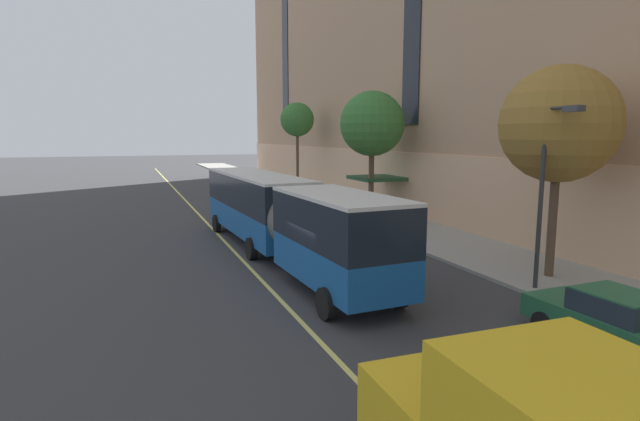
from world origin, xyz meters
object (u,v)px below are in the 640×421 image
at_px(parked_car_silver_2, 267,189).
at_px(street_tree_far_downtown, 297,120).
at_px(street_tree_far_uptown, 372,124).
at_px(parked_car_red_4, 346,220).
at_px(street_tree_mid_block, 559,125).
at_px(city_bus, 280,213).
at_px(street_lamp, 548,178).
at_px(parked_car_green_5, 611,320).
at_px(parked_car_champagne_1, 308,205).

relative_size(parked_car_silver_2, street_tree_far_downtown, 0.54).
xyz_separation_m(parked_car_silver_2, street_tree_far_uptown, (3.45, -13.41, 5.47)).
distance_m(parked_car_red_4, street_tree_mid_block, 12.86).
relative_size(city_bus, street_lamp, 2.90).
xyz_separation_m(parked_car_green_5, street_tree_mid_block, (3.49, 5.44, 5.14)).
relative_size(street_tree_far_downtown, street_lamp, 1.32).
bearing_deg(parked_car_red_4, parked_car_green_5, -89.85).
bearing_deg(street_tree_far_downtown, parked_car_champagne_1, -105.81).
bearing_deg(parked_car_red_4, parked_car_silver_2, 89.72).
bearing_deg(parked_car_silver_2, city_bus, -103.76).
xyz_separation_m(parked_car_red_4, parked_car_green_5, (0.04, -16.68, 0.00)).
bearing_deg(parked_car_red_4, parked_car_champagne_1, 90.23).
xyz_separation_m(parked_car_champagne_1, street_tree_mid_block, (3.56, -17.66, 5.14)).
distance_m(city_bus, street_lamp, 11.04).
distance_m(city_bus, parked_car_red_4, 6.83).
xyz_separation_m(parked_car_silver_2, street_lamp, (1.78, -29.78, 3.31)).
bearing_deg(parked_car_green_5, parked_car_red_4, 90.15).
height_order(street_tree_mid_block, street_tree_far_downtown, street_tree_far_downtown).
bearing_deg(street_lamp, street_tree_far_uptown, 84.18).
relative_size(parked_car_green_5, street_lamp, 0.69).
height_order(parked_car_green_5, street_tree_far_uptown, street_tree_far_uptown).
relative_size(parked_car_red_4, parked_car_green_5, 1.01).
relative_size(parked_car_green_5, street_tree_far_downtown, 0.52).
relative_size(parked_car_silver_2, street_lamp, 0.72).
distance_m(city_bus, street_tree_far_uptown, 12.63).
bearing_deg(street_tree_mid_block, parked_car_silver_2, 96.89).
relative_size(city_bus, parked_car_champagne_1, 4.31).
relative_size(parked_car_silver_2, parked_car_red_4, 1.03).
xyz_separation_m(city_bus, street_tree_mid_block, (8.72, -6.99, 3.84)).
xyz_separation_m(city_bus, parked_car_champagne_1, (5.16, 10.67, -1.30)).
bearing_deg(street_tree_mid_block, street_tree_far_downtown, 90.00).
xyz_separation_m(street_tree_far_uptown, street_tree_far_downtown, (0.00, 15.12, 0.68)).
bearing_deg(street_tree_far_downtown, street_lamp, -93.03).
height_order(parked_car_champagne_1, parked_car_green_5, same).
bearing_deg(street_lamp, parked_car_silver_2, 93.42).
distance_m(parked_car_champagne_1, street_tree_mid_block, 18.73).
distance_m(parked_car_green_5, street_tree_far_downtown, 36.36).
bearing_deg(city_bus, parked_car_champagne_1, 64.16).
height_order(parked_car_champagne_1, street_tree_mid_block, street_tree_mid_block).
bearing_deg(street_tree_far_uptown, street_tree_mid_block, -90.00).
bearing_deg(city_bus, parked_car_silver_2, 76.24).
relative_size(city_bus, street_tree_far_uptown, 2.24).
height_order(street_tree_far_downtown, street_lamp, street_tree_far_downtown).
height_order(parked_car_red_4, street_tree_far_uptown, street_tree_far_uptown).
xyz_separation_m(parked_car_champagne_1, parked_car_red_4, (0.03, -6.42, 0.00)).
bearing_deg(street_tree_far_downtown, parked_car_silver_2, -153.71).
height_order(parked_car_green_5, street_tree_mid_block, street_tree_mid_block).
xyz_separation_m(city_bus, parked_car_silver_2, (5.27, 21.53, -1.30)).
distance_m(parked_car_silver_2, parked_car_green_5, 33.96).
bearing_deg(parked_car_green_5, street_tree_mid_block, 57.30).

